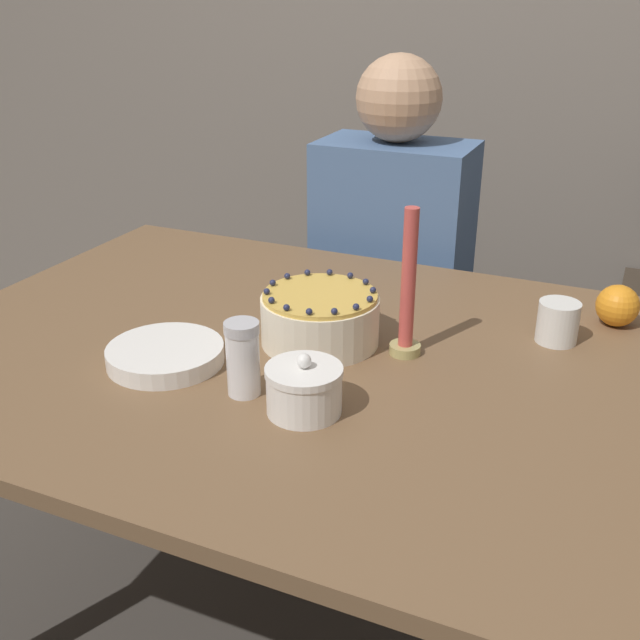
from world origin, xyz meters
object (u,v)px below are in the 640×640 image
cake (320,318)px  person_man_blue_shirt (390,313)px  candle (408,297)px  sugar_bowl (304,389)px  sugar_shaker (243,358)px

cake → person_man_blue_shirt: 0.75m
candle → person_man_blue_shirt: size_ratio=0.22×
cake → person_man_blue_shirt: size_ratio=0.18×
person_man_blue_shirt → sugar_bowl: bearing=100.2°
sugar_bowl → person_man_blue_shirt: 0.98m
sugar_shaker → cake: bearing=81.0°
sugar_bowl → sugar_shaker: (-0.11, 0.01, 0.02)m
cake → sugar_shaker: sugar_shaker is taller
cake → candle: size_ratio=0.81×
cake → sugar_bowl: (0.08, -0.24, -0.01)m
cake → candle: 0.17m
sugar_shaker → person_man_blue_shirt: bearing=93.3°
sugar_shaker → candle: candle is taller
sugar_shaker → person_man_blue_shirt: person_man_blue_shirt is taller
sugar_bowl → candle: 0.28m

